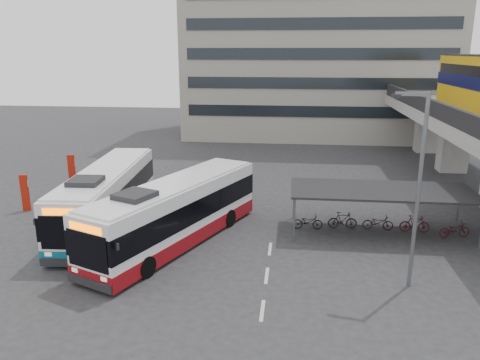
# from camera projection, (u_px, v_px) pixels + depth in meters

# --- Properties ---
(ground) EXTENTS (120.00, 120.00, 0.00)m
(ground) POSITION_uv_depth(u_px,v_px,m) (222.00, 247.00, 24.55)
(ground) COLOR #28282B
(ground) RESTS_ON ground
(bike_shelter) EXTENTS (10.00, 4.00, 2.54)m
(bike_shelter) POSITION_uv_depth(u_px,v_px,m) (381.00, 207.00, 26.10)
(bike_shelter) COLOR #595B60
(bike_shelter) RESTS_ON ground
(office_block) EXTENTS (30.00, 15.00, 25.00)m
(office_block) POSITION_uv_depth(u_px,v_px,m) (317.00, 28.00, 55.02)
(office_block) COLOR gray
(office_block) RESTS_ON ground
(road_markings) EXTENTS (0.15, 7.60, 0.01)m
(road_markings) POSITION_uv_depth(u_px,v_px,m) (267.00, 276.00, 21.41)
(road_markings) COLOR beige
(road_markings) RESTS_ON ground
(bus_main) EXTENTS (7.22, 12.31, 3.62)m
(bus_main) POSITION_uv_depth(u_px,v_px,m) (176.00, 213.00, 24.66)
(bus_main) COLOR white
(bus_main) RESTS_ON ground
(bus_teal) EXTENTS (3.48, 12.42, 3.63)m
(bus_teal) POSITION_uv_depth(u_px,v_px,m) (107.00, 197.00, 27.35)
(bus_teal) COLOR white
(bus_teal) RESTS_ON ground
(pedestrian) EXTENTS (0.64, 0.66, 1.52)m
(pedestrian) POSITION_uv_depth(u_px,v_px,m) (118.00, 208.00, 28.19)
(pedestrian) COLOR black
(pedestrian) RESTS_ON ground
(lamp_post) EXTENTS (1.47, 0.41, 8.41)m
(lamp_post) POSITION_uv_depth(u_px,v_px,m) (417.00, 181.00, 19.23)
(lamp_post) COLOR #595B60
(lamp_post) RESTS_ON ground
(sign_totem_mid) EXTENTS (0.52, 0.23, 2.38)m
(sign_totem_mid) POSITION_uv_depth(u_px,v_px,m) (25.00, 192.00, 29.77)
(sign_totem_mid) COLOR #A4190A
(sign_totem_mid) RESTS_ON ground
(sign_totem_north) EXTENTS (0.54, 0.30, 2.54)m
(sign_totem_north) POSITION_uv_depth(u_px,v_px,m) (72.00, 171.00, 34.66)
(sign_totem_north) COLOR #A4190A
(sign_totem_north) RESTS_ON ground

